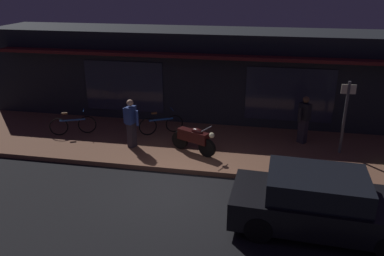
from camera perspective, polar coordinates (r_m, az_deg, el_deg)
ground_plane at (r=10.89m, az=-2.61°, el=-9.16°), size 60.00×60.00×0.00m
sidewalk_slab at (r=13.48m, az=0.30°, el=-2.55°), size 18.00×4.00×0.15m
storefront_building at (r=16.11m, az=2.52°, el=7.90°), size 18.00×3.30×3.60m
motorcycle at (r=12.55m, az=0.29°, el=-1.57°), size 1.58×0.90×0.97m
bicycle_parked at (r=14.21m, az=-4.56°, el=0.54°), size 1.47×0.84×0.91m
bicycle_extra at (r=14.76m, az=-17.13°, el=0.44°), size 1.53×0.72×0.91m
person_photographer at (r=13.02m, az=-8.96°, el=0.83°), size 0.61×0.43×1.67m
person_bystander at (r=13.74m, az=16.16°, el=1.32°), size 0.47×0.52×1.67m
sign_post at (r=13.18m, az=21.62°, el=2.02°), size 0.44×0.09×2.40m
parked_car_near at (r=9.48m, az=18.32°, el=-10.42°), size 4.19×1.98×1.42m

